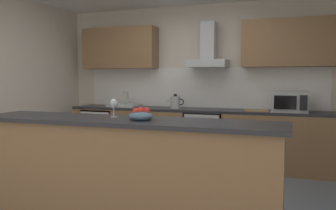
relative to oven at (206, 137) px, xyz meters
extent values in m
cube|color=slate|center=(-0.20, -1.65, -0.47)|extent=(5.75, 4.98, 0.02)
cube|color=silver|center=(-0.20, 0.41, 0.84)|extent=(5.75, 0.12, 2.60)
cube|color=white|center=(-0.20, 0.33, 0.77)|extent=(4.04, 0.02, 0.66)
cube|color=olive|center=(-0.20, 0.03, -0.03)|extent=(4.18, 0.60, 0.86)
cube|color=#28282D|center=(-0.20, 0.03, 0.42)|extent=(4.18, 0.60, 0.04)
cube|color=olive|center=(-0.21, -2.45, 0.03)|extent=(2.88, 0.52, 0.97)
cube|color=#28282D|center=(-0.21, -2.45, 0.53)|extent=(2.98, 0.64, 0.04)
cube|color=olive|center=(-1.59, 0.18, 1.45)|extent=(1.34, 0.32, 0.70)
cube|color=olive|center=(1.20, 0.18, 1.45)|extent=(1.34, 0.32, 0.70)
cube|color=slate|center=(0.00, 0.01, 0.00)|extent=(0.60, 0.56, 0.80)
cube|color=black|center=(0.00, -0.29, -0.06)|extent=(0.50, 0.02, 0.48)
cube|color=#B7BABC|center=(0.00, -0.29, 0.34)|extent=(0.54, 0.02, 0.09)
cylinder|color=#B7BABC|center=(0.00, -0.32, 0.18)|extent=(0.49, 0.02, 0.02)
cube|color=white|center=(-1.84, 0.01, -0.04)|extent=(0.58, 0.56, 0.85)
cube|color=silver|center=(-1.84, -0.28, -0.04)|extent=(0.55, 0.02, 0.80)
cylinder|color=#B7BABC|center=(-1.62, -0.30, 0.01)|extent=(0.02, 0.02, 0.38)
cube|color=#B7BABC|center=(1.24, -0.02, 0.59)|extent=(0.50, 0.36, 0.30)
cube|color=black|center=(1.18, -0.21, 0.59)|extent=(0.30, 0.02, 0.19)
cube|color=black|center=(1.42, -0.21, 0.59)|extent=(0.10, 0.01, 0.21)
cube|color=silver|center=(-1.42, 0.01, 0.46)|extent=(0.50, 0.40, 0.04)
cylinder|color=#B7BABC|center=(-1.42, 0.13, 0.57)|extent=(0.03, 0.03, 0.26)
cylinder|color=#B7BABC|center=(-1.42, 0.05, 0.69)|extent=(0.03, 0.16, 0.03)
cylinder|color=#B7BABC|center=(-0.50, -0.03, 0.54)|extent=(0.15, 0.15, 0.20)
sphere|color=black|center=(-0.50, -0.03, 0.65)|extent=(0.06, 0.06, 0.06)
cone|color=#B7BABC|center=(-0.60, -0.03, 0.58)|extent=(0.09, 0.04, 0.07)
torus|color=black|center=(-0.41, -0.03, 0.55)|extent=(0.11, 0.02, 0.11)
cube|color=#B7BABC|center=(0.00, 0.11, 1.16)|extent=(0.62, 0.45, 0.12)
cube|color=#B7BABC|center=(0.00, 0.16, 1.52)|extent=(0.22, 0.22, 0.60)
cylinder|color=silver|center=(-0.36, -2.34, 0.55)|extent=(0.07, 0.07, 0.01)
cylinder|color=silver|center=(-0.36, -2.34, 0.60)|extent=(0.01, 0.01, 0.09)
ellipsoid|color=silver|center=(-0.36, -2.34, 0.68)|extent=(0.08, 0.08, 0.10)
ellipsoid|color=slate|center=(-0.01, -2.48, 0.59)|extent=(0.22, 0.22, 0.09)
sphere|color=red|center=(-0.05, -2.50, 0.63)|extent=(0.06, 0.06, 0.06)
sphere|color=red|center=(0.04, -2.45, 0.63)|extent=(0.07, 0.07, 0.07)
sphere|color=red|center=(-0.01, -2.48, 0.63)|extent=(0.07, 0.07, 0.07)
cube|color=tan|center=(0.78, -0.02, 0.45)|extent=(0.37, 0.27, 0.02)
camera|label=1|loc=(1.27, -5.33, 0.92)|focal=37.20mm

